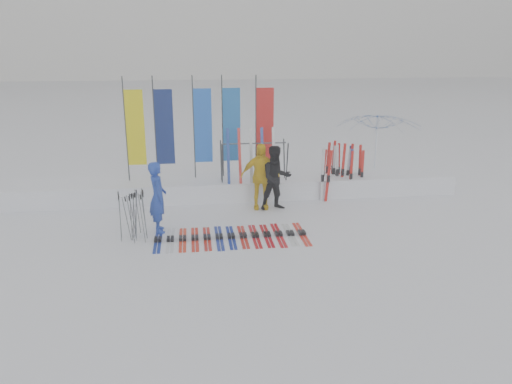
{
  "coord_description": "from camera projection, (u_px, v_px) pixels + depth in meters",
  "views": [
    {
      "loc": [
        -1.43,
        -10.74,
        4.69
      ],
      "look_at": [
        0.2,
        1.6,
        1.0
      ],
      "focal_mm": 35.0,
      "sensor_mm": 36.0,
      "label": 1
    }
  ],
  "objects": [
    {
      "name": "tent_canopy",
      "position": [
        377.0,
        149.0,
        16.91
      ],
      "size": [
        3.43,
        3.47,
        2.54
      ],
      "primitive_type": "imported",
      "rotation": [
        0.0,
        0.0,
        0.27
      ],
      "color": "white",
      "rests_on": "ground"
    },
    {
      "name": "feather_flags",
      "position": [
        200.0,
        126.0,
        15.51
      ],
      "size": [
        4.59,
        0.23,
        3.2
      ],
      "color": "#383A3F",
      "rests_on": "ground"
    },
    {
      "name": "upright_skis",
      "position": [
        341.0,
        170.0,
        16.06
      ],
      "size": [
        1.52,
        1.18,
        1.7
      ],
      "color": "red",
      "rests_on": "ground"
    },
    {
      "name": "pole_cluster",
      "position": [
        134.0,
        216.0,
        12.35
      ],
      "size": [
        0.69,
        0.7,
        1.25
      ],
      "color": "#595B60",
      "rests_on": "ground"
    },
    {
      "name": "ground",
      "position": [
        256.0,
        252.0,
        11.72
      ],
      "size": [
        120.0,
        120.0,
        0.0
      ],
      "primitive_type": "plane",
      "color": "white",
      "rests_on": "ground"
    },
    {
      "name": "snow_bank",
      "position": [
        238.0,
        187.0,
        16.01
      ],
      "size": [
        14.0,
        1.6,
        0.6
      ],
      "primitive_type": "cube",
      "color": "white",
      "rests_on": "ground"
    },
    {
      "name": "ski_row",
      "position": [
        231.0,
        236.0,
        12.59
      ],
      "size": [
        3.82,
        1.68,
        0.07
      ],
      "color": "navy",
      "rests_on": "ground"
    },
    {
      "name": "person_black",
      "position": [
        276.0,
        178.0,
        14.53
      ],
      "size": [
        1.03,
        0.86,
        1.9
      ],
      "primitive_type": "imported",
      "rotation": [
        0.0,
        0.0,
        0.17
      ],
      "color": "black",
      "rests_on": "ground"
    },
    {
      "name": "person_yellow",
      "position": [
        260.0,
        176.0,
        14.61
      ],
      "size": [
        1.19,
        0.59,
        1.96
      ],
      "primitive_type": "imported",
      "rotation": [
        0.0,
        0.0,
        -0.1
      ],
      "color": "yellow",
      "rests_on": "ground"
    },
    {
      "name": "person_blue",
      "position": [
        158.0,
        197.0,
        12.78
      ],
      "size": [
        0.57,
        0.75,
        1.86
      ],
      "primitive_type": "imported",
      "rotation": [
        0.0,
        0.0,
        1.77
      ],
      "color": "#1D3BAA",
      "rests_on": "ground"
    },
    {
      "name": "ski_rack",
      "position": [
        254.0,
        156.0,
        15.38
      ],
      "size": [
        2.04,
        0.8,
        1.23
      ],
      "color": "#383A3F",
      "rests_on": "ground"
    }
  ]
}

